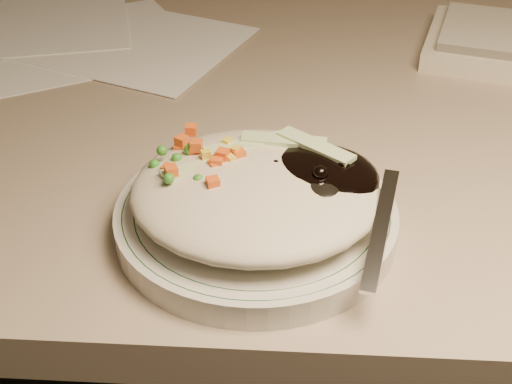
{
  "coord_description": "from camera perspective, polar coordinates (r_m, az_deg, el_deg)",
  "views": [
    {
      "loc": [
        -0.08,
        0.71,
        1.09
      ],
      "look_at": [
        -0.11,
        1.16,
        0.78
      ],
      "focal_mm": 50.0,
      "sensor_mm": 36.0,
      "label": 1
    }
  ],
  "objects": [
    {
      "name": "plate_rim",
      "position": [
        0.56,
        0.0,
        -1.34
      ],
      "size": [
        0.21,
        0.21,
        0.0
      ],
      "color": "#144723",
      "rests_on": "plate"
    },
    {
      "name": "desk",
      "position": [
        0.87,
        7.9,
        -4.53
      ],
      "size": [
        1.4,
        0.7,
        0.74
      ],
      "color": "gray",
      "rests_on": "ground"
    },
    {
      "name": "papers",
      "position": [
        0.94,
        -15.28,
        11.94
      ],
      "size": [
        0.49,
        0.36,
        0.0
      ],
      "color": "white",
      "rests_on": "desk"
    },
    {
      "name": "plate",
      "position": [
        0.56,
        -0.0,
        -2.16
      ],
      "size": [
        0.22,
        0.22,
        0.02
      ],
      "primitive_type": "cylinder",
      "color": "beige",
      "rests_on": "desk"
    },
    {
      "name": "meal",
      "position": [
        0.54,
        0.45,
        0.43
      ],
      "size": [
        0.2,
        0.19,
        0.05
      ],
      "color": "beige",
      "rests_on": "plate"
    }
  ]
}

